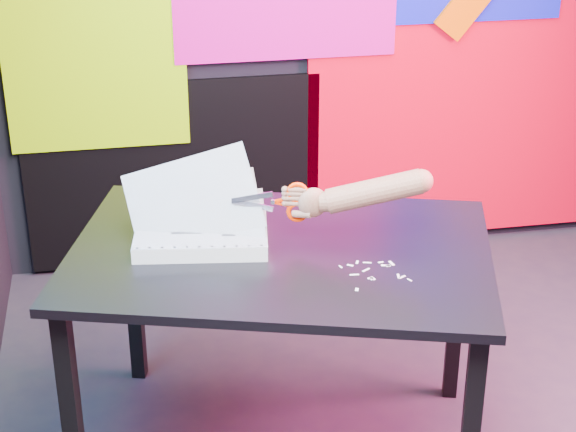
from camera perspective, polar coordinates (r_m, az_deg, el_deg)
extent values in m
cube|color=red|center=(4.44, 11.46, 8.51)|extent=(1.60, 0.02, 1.60)
cube|color=#88D502|center=(4.06, -11.51, 10.60)|extent=(0.75, 0.02, 1.00)
cube|color=black|center=(4.28, -6.76, 2.51)|extent=(1.30, 0.02, 0.85)
cube|color=black|center=(2.95, -12.72, -11.40)|extent=(0.06, 0.06, 0.72)
cube|color=black|center=(3.53, -9.13, -4.44)|extent=(0.06, 0.06, 0.72)
cube|color=black|center=(3.43, 9.94, -5.45)|extent=(0.06, 0.06, 0.72)
cube|color=black|center=(2.94, -0.45, -2.25)|extent=(1.47, 1.18, 0.03)
cube|color=silver|center=(2.98, -5.14, -1.07)|extent=(0.44, 0.35, 0.05)
cube|color=silver|center=(2.97, -5.16, -0.64)|extent=(0.44, 0.35, 0.00)
cube|color=silver|center=(2.97, -5.16, -0.56)|extent=(0.42, 0.33, 0.12)
cube|color=silver|center=(2.97, -5.40, -0.04)|extent=(0.39, 0.29, 0.21)
cube|color=silver|center=(2.97, -5.66, 0.89)|extent=(0.43, 0.22, 0.30)
cylinder|color=black|center=(2.87, -8.93, -1.88)|extent=(0.01, 0.01, 0.00)
cylinder|color=black|center=(2.86, -8.20, -1.87)|extent=(0.01, 0.01, 0.00)
cylinder|color=black|center=(2.86, -7.47, -1.86)|extent=(0.01, 0.01, 0.00)
cylinder|color=black|center=(2.85, -6.74, -1.85)|extent=(0.01, 0.01, 0.00)
cylinder|color=black|center=(2.85, -6.00, -1.83)|extent=(0.01, 0.01, 0.00)
cylinder|color=black|center=(2.85, -5.27, -1.82)|extent=(0.01, 0.01, 0.00)
cylinder|color=black|center=(2.85, -4.53, -1.81)|extent=(0.01, 0.01, 0.00)
cylinder|color=black|center=(2.85, -3.79, -1.80)|extent=(0.01, 0.01, 0.00)
cylinder|color=black|center=(2.85, -3.05, -1.78)|extent=(0.01, 0.01, 0.00)
cylinder|color=black|center=(2.85, -2.32, -1.77)|extent=(0.01, 0.01, 0.00)
cylinder|color=black|center=(2.85, -1.58, -1.76)|extent=(0.01, 0.01, 0.00)
cylinder|color=black|center=(3.11, -8.44, 0.41)|extent=(0.01, 0.01, 0.00)
cylinder|color=black|center=(3.11, -7.77, 0.42)|extent=(0.01, 0.01, 0.00)
cylinder|color=black|center=(3.10, -7.09, 0.43)|extent=(0.01, 0.01, 0.00)
cylinder|color=black|center=(3.10, -6.42, 0.44)|extent=(0.01, 0.01, 0.00)
cylinder|color=black|center=(3.10, -5.74, 0.46)|extent=(0.01, 0.01, 0.00)
cylinder|color=black|center=(3.09, -5.07, 0.47)|extent=(0.01, 0.01, 0.00)
cylinder|color=black|center=(3.09, -4.39, 0.48)|extent=(0.01, 0.01, 0.00)
cylinder|color=black|center=(3.09, -3.71, 0.50)|extent=(0.01, 0.01, 0.00)
cylinder|color=black|center=(3.09, -3.03, 0.51)|extent=(0.01, 0.01, 0.00)
cylinder|color=black|center=(3.09, -2.35, 0.52)|extent=(0.01, 0.01, 0.00)
cylinder|color=black|center=(3.09, -1.67, 0.53)|extent=(0.01, 0.01, 0.00)
cube|color=black|center=(3.03, -6.93, -0.22)|extent=(0.07, 0.02, 0.00)
cube|color=black|center=(3.00, -4.73, -0.35)|extent=(0.05, 0.02, 0.00)
cube|color=black|center=(2.94, -6.02, -1.00)|extent=(0.10, 0.02, 0.00)
cube|color=black|center=(2.91, -3.54, -1.14)|extent=(0.04, 0.02, 0.00)
cube|color=silver|center=(2.92, -2.13, 1.11)|extent=(0.13, 0.03, 0.04)
cube|color=silver|center=(2.93, -2.12, 0.66)|extent=(0.13, 0.03, 0.04)
cylinder|color=silver|center=(2.92, -0.90, 0.86)|extent=(0.02, 0.01, 0.01)
cube|color=#F92C00|center=(2.92, -0.44, 0.75)|extent=(0.05, 0.02, 0.02)
cube|color=#F92C00|center=(2.92, -0.45, 0.94)|extent=(0.05, 0.02, 0.02)
torus|color=#F92C00|center=(2.91, 0.56, 1.40)|extent=(0.07, 0.03, 0.07)
torus|color=#F92C00|center=(2.93, 0.55, 0.25)|extent=(0.07, 0.03, 0.07)
ellipsoid|color=#956A4D|center=(2.92, 1.49, 0.80)|extent=(0.09, 0.05, 0.10)
cylinder|color=#956A4D|center=(2.92, 0.56, 0.75)|extent=(0.07, 0.03, 0.02)
cylinder|color=#956A4D|center=(2.91, 0.56, 1.06)|extent=(0.07, 0.03, 0.02)
cylinder|color=#956A4D|center=(2.91, 0.56, 1.34)|extent=(0.06, 0.03, 0.02)
cylinder|color=#956A4D|center=(2.90, 0.56, 1.58)|extent=(0.06, 0.03, 0.02)
cylinder|color=#956A4D|center=(2.92, 0.82, 0.11)|extent=(0.06, 0.05, 0.03)
cylinder|color=#956A4D|center=(2.92, 2.39, 0.85)|extent=(0.07, 0.07, 0.06)
cylinder|color=#956A4D|center=(2.90, 5.14, 1.45)|extent=(0.31, 0.15, 0.15)
sphere|color=#956A4D|center=(2.90, 7.90, 2.06)|extent=(0.07, 0.07, 0.07)
cube|color=silver|center=(2.85, 5.82, -2.94)|extent=(0.03, 0.02, 0.00)
cube|color=silver|center=(2.87, 5.52, -2.75)|extent=(0.02, 0.01, 0.00)
cube|color=silver|center=(2.78, 4.98, -3.73)|extent=(0.01, 0.01, 0.00)
cube|color=silver|center=(2.86, 4.71, -2.77)|extent=(0.03, 0.01, 0.00)
cube|color=silver|center=(2.87, 6.16, -2.80)|extent=(0.01, 0.03, 0.00)
cube|color=silver|center=(2.84, 3.71, -2.93)|extent=(0.02, 0.02, 0.00)
cube|color=silver|center=(2.79, 3.96, -3.49)|extent=(0.03, 0.01, 0.00)
cube|color=silver|center=(2.86, 4.12, -2.75)|extent=(0.01, 0.02, 0.00)
cube|color=silver|center=(2.78, 4.90, -3.69)|extent=(0.02, 0.01, 0.00)
cube|color=silver|center=(2.72, 4.10, -4.37)|extent=(0.01, 0.02, 0.00)
cube|color=silver|center=(2.78, 7.22, -3.78)|extent=(0.01, 0.02, 0.00)
cube|color=silver|center=(2.80, 6.56, -3.56)|extent=(0.01, 0.03, 0.00)
cube|color=silver|center=(2.85, 5.95, -2.95)|extent=(0.02, 0.01, 0.00)
cube|color=silver|center=(2.82, 4.65, -3.21)|extent=(0.03, 0.02, 0.00)
cube|color=silver|center=(2.78, 5.04, -3.70)|extent=(0.02, 0.02, 0.00)
cube|color=silver|center=(2.83, 3.13, -3.02)|extent=(0.01, 0.02, 0.00)
cube|color=silver|center=(2.79, 6.78, -3.61)|extent=(0.02, 0.02, 0.00)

